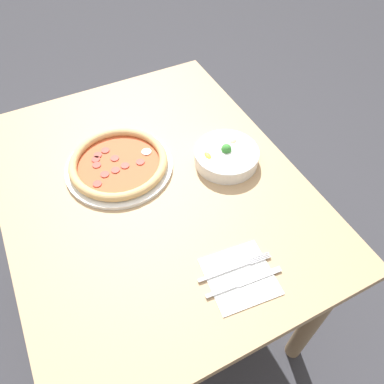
# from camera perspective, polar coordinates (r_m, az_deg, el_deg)

# --- Properties ---
(ground_plane) EXTENTS (8.00, 8.00, 0.00)m
(ground_plane) POSITION_cam_1_polar(r_m,az_deg,el_deg) (1.74, -4.15, -14.73)
(ground_plane) COLOR #333338
(dining_table) EXTENTS (1.08, 0.85, 0.74)m
(dining_table) POSITION_cam_1_polar(r_m,az_deg,el_deg) (1.21, -5.80, -2.30)
(dining_table) COLOR tan
(dining_table) RESTS_ON ground_plane
(pizza) EXTENTS (0.33, 0.33, 0.04)m
(pizza) POSITION_cam_1_polar(r_m,az_deg,el_deg) (1.16, -11.10, 4.23)
(pizza) COLOR white
(pizza) RESTS_ON dining_table
(bowl) EXTENTS (0.20, 0.20, 0.07)m
(bowl) POSITION_cam_1_polar(r_m,az_deg,el_deg) (1.16, 5.27, 5.61)
(bowl) COLOR white
(bowl) RESTS_ON dining_table
(napkin) EXTENTS (0.18, 0.18, 0.00)m
(napkin) POSITION_cam_1_polar(r_m,az_deg,el_deg) (0.95, 7.28, -12.62)
(napkin) COLOR white
(napkin) RESTS_ON dining_table
(fork) EXTENTS (0.03, 0.20, 0.00)m
(fork) POSITION_cam_1_polar(r_m,az_deg,el_deg) (0.95, 6.43, -11.42)
(fork) COLOR silver
(fork) RESTS_ON napkin
(knife) EXTENTS (0.03, 0.20, 0.01)m
(knife) POSITION_cam_1_polar(r_m,az_deg,el_deg) (0.94, 7.47, -13.67)
(knife) COLOR silver
(knife) RESTS_ON napkin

